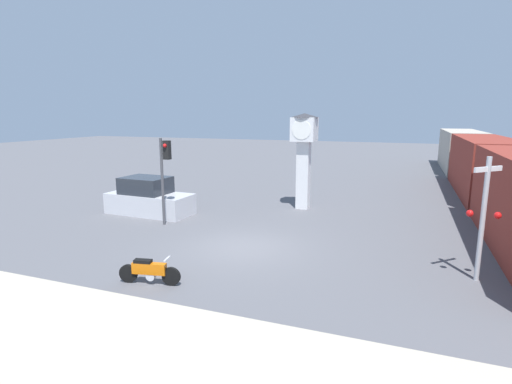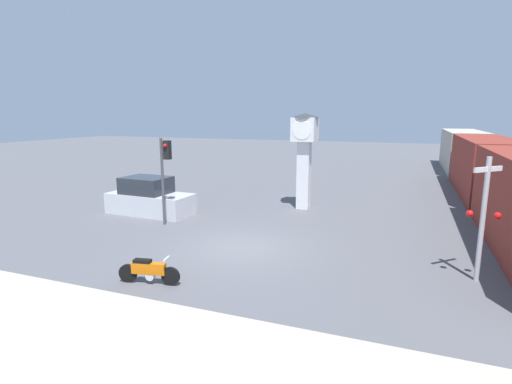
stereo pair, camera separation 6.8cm
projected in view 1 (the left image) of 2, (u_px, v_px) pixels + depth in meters
ground_plane at (243, 247)px, 14.60m from camera, size 120.00×120.00×0.00m
sidewalk_strip at (79, 376)px, 7.34m from camera, size 36.00×6.00×0.10m
motorcycle at (149, 271)px, 11.39m from camera, size 1.82×0.53×0.81m
clock_tower at (304, 146)px, 20.12m from camera, size 1.42×1.42×4.85m
freight_train at (484, 166)px, 24.21m from camera, size 2.80×34.67×3.40m
traffic_light at (165, 166)px, 17.10m from camera, size 0.50×0.35×3.80m
railroad_crossing_signal at (483, 214)px, 11.34m from camera, size 0.90×0.82×3.64m
parked_car at (149, 198)px, 19.49m from camera, size 4.28×2.00×1.80m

